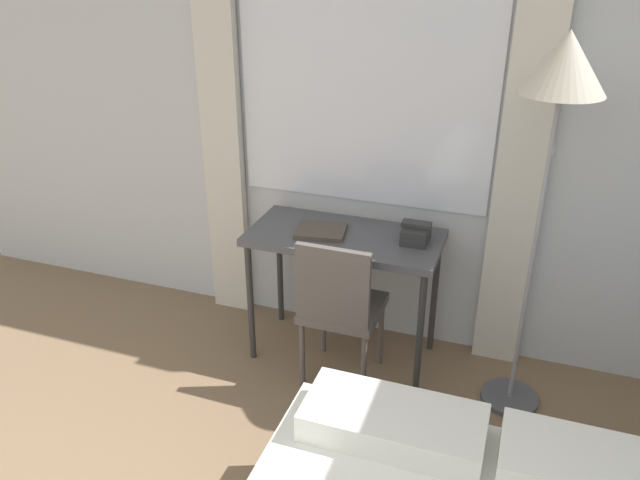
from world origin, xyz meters
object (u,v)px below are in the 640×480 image
Objects in this scene: desk at (344,248)px; desk_chair at (339,304)px; telephone at (416,233)px; book at (321,231)px; standing_lamp at (560,99)px.

desk is 1.19× the size of desk_chair.
telephone reaches higher than book.
desk is at bearing 173.37° from standing_lamp.
telephone is at bearing 6.99° from desk.
desk_chair is 4.83× the size of telephone.
desk_chair is 0.46× the size of standing_lamp.
standing_lamp is (0.90, 0.15, 1.10)m from desk_chair.
standing_lamp is at bearing -4.64° from book.
standing_lamp is (0.96, -0.11, 0.91)m from desk.
telephone reaches higher than desk_chair.
desk_chair is 2.97× the size of book.
book is (-0.13, -0.02, 0.09)m from desk.
standing_lamp reaches higher than telephone.
desk_chair is 0.41m from book.
desk is 0.40m from telephone.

